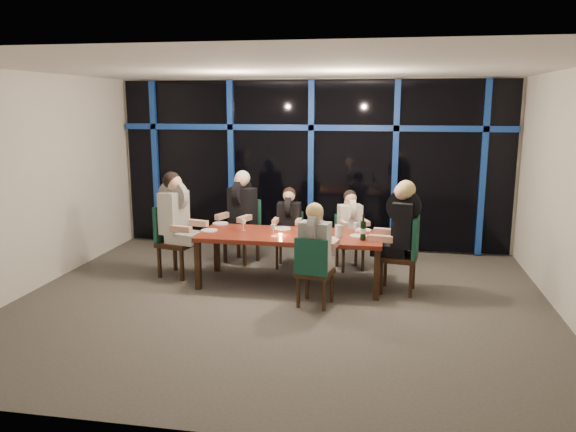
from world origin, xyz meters
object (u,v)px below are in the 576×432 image
Objects in this scene: chair_near_mid at (313,268)px; diner_end_left at (176,209)px; diner_far_mid at (289,216)px; water_pitcher at (339,231)px; chair_far_right at (349,238)px; wine_bottle at (363,230)px; diner_far_right at (351,218)px; diner_near_mid at (316,239)px; chair_end_left at (172,236)px; chair_far_mid at (290,236)px; diner_end_right at (400,220)px; chair_far_left at (244,227)px; dining_table at (290,239)px; diner_far_left at (241,203)px; chair_end_right at (406,251)px.

diner_end_left is (-2.20, 0.96, 0.51)m from chair_near_mid.
diner_far_mid is 1.28m from water_pitcher.
chair_far_right is 1.27m from wine_bottle.
water_pitcher is at bearing -97.04° from chair_near_mid.
diner_far_right is 1.73m from diner_near_mid.
chair_end_left is at bearing 175.46° from chair_far_right.
chair_far_mid is 0.84× the size of diner_end_right.
chair_far_right is 0.82× the size of diner_end_right.
diner_end_left reaches higher than chair_far_left.
chair_far_mid reaches higher than dining_table.
chair_far_left is 2.40m from chair_near_mid.
chair_end_left is at bearing 173.94° from diner_far_right.
diner_far_left reaches higher than chair_far_left.
chair_far_mid is at bearing 137.29° from wine_bottle.
chair_far_right is at bearing -89.05° from diner_near_mid.
diner_near_mid is 0.73m from water_pitcher.
diner_far_mid is at bearing 9.54° from diner_far_left.
chair_far_right is 0.95× the size of diner_near_mid.
diner_near_mid is (-1.06, -0.72, -0.13)m from diner_end_right.
diner_end_left is (-2.51, -0.88, 0.55)m from chair_far_right.
chair_end_left is at bearing -85.70° from chair_end_right.
diner_far_mid reaches higher than chair_far_right.
diner_end_right is (0.74, -0.97, 0.20)m from diner_far_right.
diner_end_right reaches higher than dining_table.
wine_bottle is (0.27, -1.17, 0.41)m from chair_far_right.
chair_near_mid is 0.88× the size of diner_end_left.
diner_far_mid is (0.79, -0.23, 0.26)m from chair_far_left.
chair_end_right is 1.26× the size of diner_far_mid.
chair_end_left is at bearing -12.77° from chair_near_mid.
diner_far_right reaches higher than water_pitcher.
chair_far_right is 1.01m from diner_far_mid.
diner_far_mid is (-0.94, -0.13, 0.36)m from chair_far_right.
chair_near_mid is 1.11× the size of diner_far_right.
chair_end_right is 0.43m from diner_end_right.
chair_end_left is at bearing 171.56° from water_pitcher.
chair_near_mid is 1.03× the size of diner_near_mid.
diner_far_right is 0.80× the size of diner_end_right.
diner_end_left reaches higher than diner_far_left.
dining_table is 1.56m from diner_end_right.
wine_bottle is at bearing -99.66° from chair_far_right.
diner_end_right reaches higher than chair_far_right.
dining_table is 0.71m from water_pitcher.
chair_end_right is at bearing -73.76° from chair_far_right.
chair_end_right is at bearing -2.42° from dining_table.
diner_far_left is (-0.99, 1.00, 0.30)m from dining_table.
wine_bottle is (2.00, -1.27, 0.31)m from chair_far_left.
chair_end_right is 2.84m from diner_far_left.
chair_far_left is 2.04m from water_pitcher.
chair_end_right reaches higher than water_pitcher.
dining_table is at bearing -28.89° from chair_far_left.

